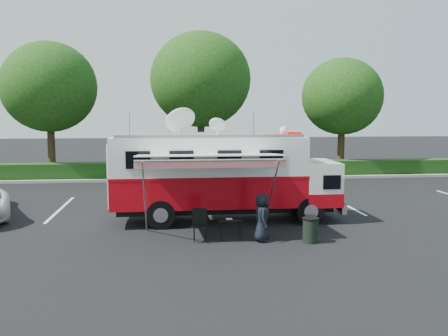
# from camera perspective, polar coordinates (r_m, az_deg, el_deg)

# --- Properties ---
(ground_plane) EXTENTS (120.00, 120.00, 0.00)m
(ground_plane) POSITION_cam_1_polar(r_m,az_deg,el_deg) (18.42, 0.18, -6.06)
(ground_plane) COLOR black
(ground_plane) RESTS_ON ground
(back_border) EXTENTS (60.00, 6.14, 8.87)m
(back_border) POSITION_cam_1_polar(r_m,az_deg,el_deg) (30.95, -0.53, 8.32)
(back_border) COLOR #9E998E
(back_border) RESTS_ON ground_plane
(stall_lines) EXTENTS (24.12, 5.50, 0.01)m
(stall_lines) POSITION_cam_1_polar(r_m,az_deg,el_deg) (21.29, -2.11, -4.34)
(stall_lines) COLOR silver
(stall_lines) RESTS_ON ground_plane
(command_truck) EXTENTS (8.28, 2.28, 3.98)m
(command_truck) POSITION_cam_1_polar(r_m,az_deg,el_deg) (18.12, -0.05, -0.80)
(command_truck) COLOR black
(command_truck) RESTS_ON ground_plane
(awning) EXTENTS (4.52, 2.36, 2.73)m
(awning) POSITION_cam_1_polar(r_m,az_deg,el_deg) (15.61, -1.76, 1.18)
(awning) COLOR white
(awning) RESTS_ON ground_plane
(person) EXTENTS (0.50, 0.74, 1.49)m
(person) POSITION_cam_1_polar(r_m,az_deg,el_deg) (15.63, 4.32, -8.35)
(person) COLOR black
(person) RESTS_ON ground_plane
(folding_table) EXTENTS (0.81, 0.61, 0.64)m
(folding_table) POSITION_cam_1_polar(r_m,az_deg,el_deg) (15.72, 0.78, -6.04)
(folding_table) COLOR black
(folding_table) RESTS_ON ground_plane
(folding_chair) EXTENTS (0.60, 0.63, 0.99)m
(folding_chair) POSITION_cam_1_polar(r_m,az_deg,el_deg) (15.61, -2.77, -6.14)
(folding_chair) COLOR black
(folding_chair) RESTS_ON ground_plane
(trash_bin) EXTENTS (0.51, 0.51, 0.77)m
(trash_bin) POSITION_cam_1_polar(r_m,az_deg,el_deg) (15.59, 9.85, -7.00)
(trash_bin) COLOR black
(trash_bin) RESTS_ON ground_plane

